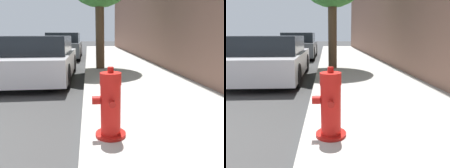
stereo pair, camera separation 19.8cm
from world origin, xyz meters
TOP-DOWN VIEW (x-y plane):
  - sidewalk_slab at (3.02, 0.00)m, footprint 2.77×40.00m
  - fire_hydrant at (1.99, 0.36)m, footprint 0.39×0.39m
  - parked_car_near at (0.35, 4.58)m, footprint 1.89×4.01m
  - parked_car_mid at (0.48, 10.45)m, footprint 1.78×4.29m

SIDE VIEW (x-z plane):
  - sidewalk_slab at x=3.02m, z-range 0.00..0.15m
  - fire_hydrant at x=1.99m, z-range 0.11..0.92m
  - parked_car_near at x=0.35m, z-range -0.02..1.25m
  - parked_car_mid at x=0.48m, z-range -0.01..1.38m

